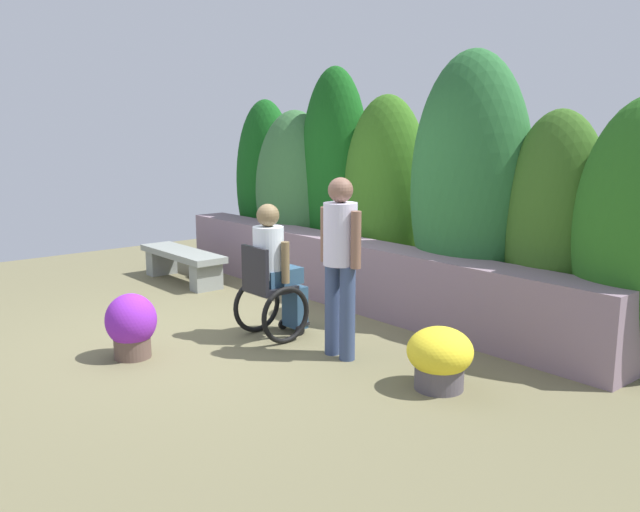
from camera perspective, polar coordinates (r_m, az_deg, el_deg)
name	(u,v)px	position (r m, az deg, el deg)	size (l,w,h in m)	color
ground_plane	(225,335)	(6.70, -8.24, -6.80)	(10.79, 10.79, 0.00)	#6C6647
stone_retaining_wall	(354,273)	(7.64, 2.96, -1.50)	(6.43, 0.47, 0.77)	gray
hedge_backdrop	(397,196)	(7.85, 6.73, 5.22)	(6.92, 1.15, 2.83)	#135117
stone_bench	(182,261)	(9.03, -11.84, -0.41)	(1.59, 0.45, 0.43)	gray
person_in_wheelchair	(273,275)	(6.44, -4.06, -1.70)	(0.53, 0.66, 1.33)	black
person_standing_companion	(340,255)	(5.79, 1.76, 0.04)	(0.49, 0.30, 1.62)	#38486E
flower_pot_purple_near	(131,325)	(6.16, -16.04, -5.80)	(0.45, 0.45, 0.59)	brown
flower_pot_terracotta_by_wall	(440,357)	(5.32, 10.34, -8.61)	(0.52, 0.52, 0.50)	#514A53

